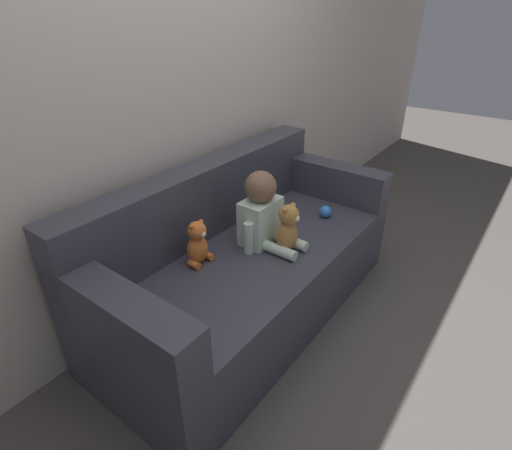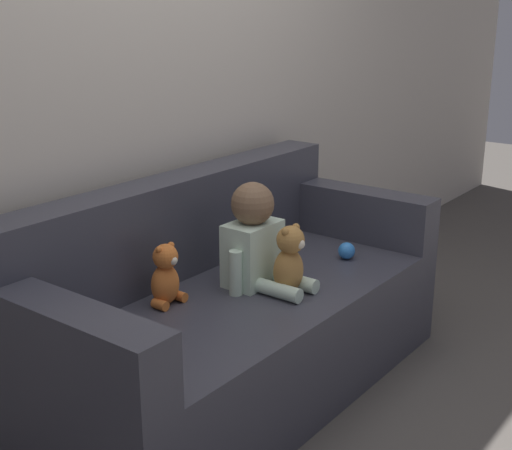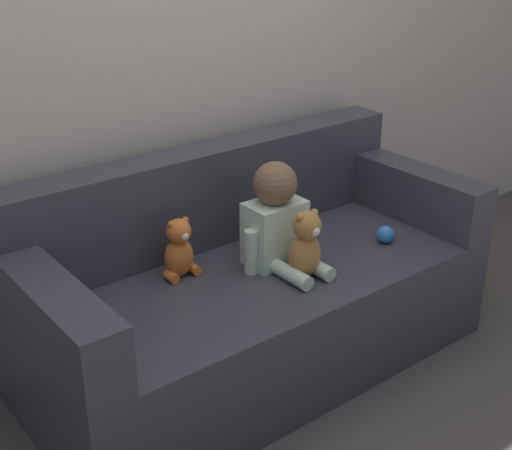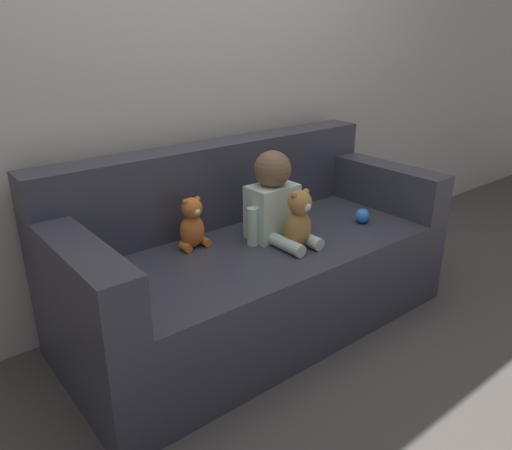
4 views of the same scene
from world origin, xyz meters
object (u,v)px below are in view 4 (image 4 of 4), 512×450
couch (252,263)px  person_baby (274,201)px  toy_ball (362,216)px  plush_toy_side (192,224)px  teddy_bear_brown (298,219)px

couch → person_baby: 0.33m
couch → toy_ball: bearing=-20.1°
toy_ball → couch: bearing=159.9°
plush_toy_side → teddy_bear_brown: bearing=-39.1°
teddy_bear_brown → person_baby: bearing=93.4°
couch → teddy_bear_brown: couch is taller
couch → person_baby: bearing=-36.8°
plush_toy_side → toy_ball: 0.89m
person_baby → plush_toy_side: size_ratio=1.75×
couch → toy_ball: (0.56, -0.20, 0.17)m
person_baby → toy_ball: (0.48, -0.14, -0.14)m
teddy_bear_brown → plush_toy_side: bearing=140.9°
couch → person_baby: size_ratio=4.47×
couch → teddy_bear_brown: (0.09, -0.22, 0.27)m
teddy_bear_brown → plush_toy_side: teddy_bear_brown is taller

